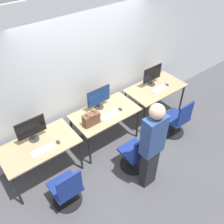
# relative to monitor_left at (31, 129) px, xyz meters

# --- Properties ---
(ground_plane) EXTENTS (20.00, 20.00, 0.00)m
(ground_plane) POSITION_rel_monitor_left_xyz_m (1.34, -0.52, -1.00)
(ground_plane) COLOR #4C4C51
(wall_back) EXTENTS (12.00, 0.05, 2.80)m
(wall_back) POSITION_rel_monitor_left_xyz_m (1.34, 0.31, 0.40)
(wall_back) COLOR silver
(wall_back) RESTS_ON ground_plane
(desk_left) EXTENTS (1.25, 0.71, 0.76)m
(desk_left) POSITION_rel_monitor_left_xyz_m (-0.00, -0.16, -0.32)
(desk_left) COLOR tan
(desk_left) RESTS_ON ground_plane
(monitor_left) EXTENTS (0.50, 0.17, 0.44)m
(monitor_left) POSITION_rel_monitor_left_xyz_m (0.00, 0.00, 0.00)
(monitor_left) COLOR #2D2D2D
(monitor_left) RESTS_ON desk_left
(keyboard_left) EXTENTS (0.38, 0.14, 0.02)m
(keyboard_left) POSITION_rel_monitor_left_xyz_m (0.00, -0.32, -0.23)
(keyboard_left) COLOR silver
(keyboard_left) RESTS_ON desk_left
(mouse_left) EXTENTS (0.06, 0.09, 0.03)m
(mouse_left) POSITION_rel_monitor_left_xyz_m (0.28, -0.31, -0.22)
(mouse_left) COLOR #333333
(mouse_left) RESTS_ON desk_left
(office_chair_left) EXTENTS (0.48, 0.48, 0.86)m
(office_chair_left) POSITION_rel_monitor_left_xyz_m (0.04, -0.92, -0.66)
(office_chair_left) COLOR black
(office_chair_left) RESTS_ON ground_plane
(desk_center) EXTENTS (1.25, 0.71, 0.76)m
(desk_center) POSITION_rel_monitor_left_xyz_m (1.34, -0.16, -0.32)
(desk_center) COLOR tan
(desk_center) RESTS_ON ground_plane
(monitor_center) EXTENTS (0.50, 0.17, 0.44)m
(monitor_center) POSITION_rel_monitor_left_xyz_m (1.34, 0.02, 0.00)
(monitor_center) COLOR #2D2D2D
(monitor_center) RESTS_ON desk_center
(keyboard_center) EXTENTS (0.38, 0.14, 0.02)m
(keyboard_center) POSITION_rel_monitor_left_xyz_m (1.34, -0.30, -0.23)
(keyboard_center) COLOR silver
(keyboard_center) RESTS_ON desk_center
(mouse_center) EXTENTS (0.06, 0.09, 0.03)m
(mouse_center) POSITION_rel_monitor_left_xyz_m (1.62, -0.28, -0.22)
(mouse_center) COLOR #333333
(mouse_center) RESTS_ON desk_center
(office_chair_center) EXTENTS (0.48, 0.48, 0.86)m
(office_chair_center) POSITION_rel_monitor_left_xyz_m (1.37, -1.03, -0.66)
(office_chair_center) COLOR black
(office_chair_center) RESTS_ON ground_plane
(person_center) EXTENTS (0.36, 0.23, 1.73)m
(person_center) POSITION_rel_monitor_left_xyz_m (1.32, -1.40, -0.05)
(person_center) COLOR #232328
(person_center) RESTS_ON ground_plane
(desk_right) EXTENTS (1.25, 0.71, 0.76)m
(desk_right) POSITION_rel_monitor_left_xyz_m (2.68, -0.16, -0.32)
(desk_right) COLOR tan
(desk_right) RESTS_ON ground_plane
(monitor_right) EXTENTS (0.50, 0.17, 0.44)m
(monitor_right) POSITION_rel_monitor_left_xyz_m (2.68, -0.03, 0.00)
(monitor_right) COLOR #2D2D2D
(monitor_right) RESTS_ON desk_right
(keyboard_right) EXTENTS (0.38, 0.14, 0.02)m
(keyboard_right) POSITION_rel_monitor_left_xyz_m (2.68, -0.27, -0.23)
(keyboard_right) COLOR silver
(keyboard_right) RESTS_ON desk_right
(mouse_right) EXTENTS (0.06, 0.09, 0.03)m
(mouse_right) POSITION_rel_monitor_left_xyz_m (2.92, -0.26, -0.22)
(mouse_right) COLOR #333333
(mouse_right) RESTS_ON desk_right
(office_chair_right) EXTENTS (0.48, 0.48, 0.86)m
(office_chair_right) POSITION_rel_monitor_left_xyz_m (2.61, -0.89, -0.66)
(office_chair_right) COLOR black
(office_chair_right) RESTS_ON ground_plane
(handbag) EXTENTS (0.30, 0.18, 0.25)m
(handbag) POSITION_rel_monitor_left_xyz_m (0.96, -0.27, -0.13)
(handbag) COLOR brown
(handbag) RESTS_ON desk_center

